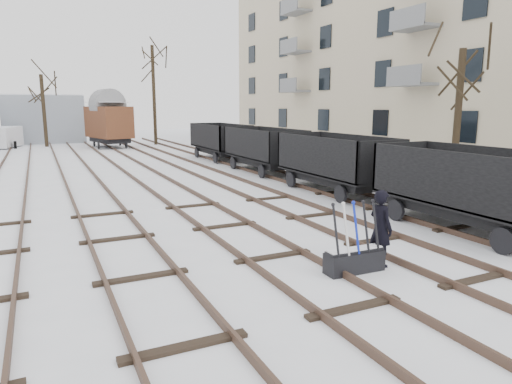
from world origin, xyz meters
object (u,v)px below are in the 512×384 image
Objects in this scene: freight_wagon_a at (471,200)px; panel_van at (4,137)px; ground_frame at (354,259)px; box_van_wagon at (109,121)px; worker at (381,228)px.

freight_wagon_a reaches higher than panel_van.
box_van_wagon is (-0.35, 32.66, 1.90)m from ground_frame.
freight_wagon_a is at bearing 15.05° from ground_frame.
worker is 4.28m from freight_wagon_a.
worker is (0.75, 0.10, 0.56)m from ground_frame.
worker is 37.05m from panel_van.
panel_van is (-8.30, 36.03, 0.62)m from ground_frame.
panel_van is (-9.05, 35.93, 0.06)m from worker.
worker is 0.31× the size of box_van_wagon.
ground_frame is 0.94m from worker.
freight_wagon_a reaches higher than ground_frame.
ground_frame is 5.06m from freight_wagon_a.
ground_frame is 0.35× the size of panel_van.
freight_wagon_a is (4.13, 1.12, 0.03)m from worker.
ground_frame is at bearing -103.06° from box_van_wagon.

